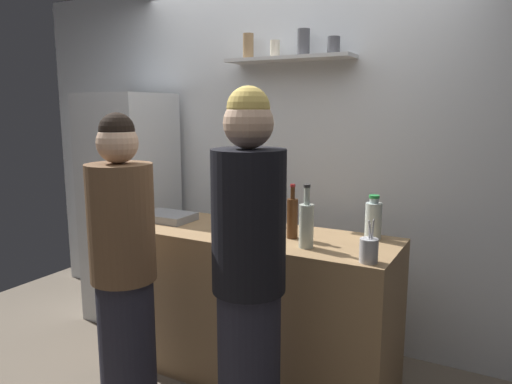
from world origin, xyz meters
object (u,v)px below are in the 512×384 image
object	(u,v)px
wine_bottle_dark_glass	(254,204)
water_bottle_plastic	(373,219)
person_brown_jacket	(124,273)
baking_pan	(168,217)
person_blonde	(249,280)
refrigerator	(130,208)
utensil_holder	(369,250)
wine_bottle_pale_glass	(306,224)
wine_bottle_amber_glass	(292,217)

from	to	relation	value
wine_bottle_dark_glass	water_bottle_plastic	distance (m)	0.80
water_bottle_plastic	person_brown_jacket	bearing A→B (deg)	-140.34
baking_pan	person_brown_jacket	bearing A→B (deg)	-69.49
water_bottle_plastic	person_blonde	xyz separation A→B (m)	(-0.35, -0.83, -0.16)
baking_pan	wine_bottle_dark_glass	bearing A→B (deg)	24.41
refrigerator	water_bottle_plastic	bearing A→B (deg)	-3.01
refrigerator	utensil_holder	world-z (taller)	refrigerator
person_brown_jacket	water_bottle_plastic	bearing A→B (deg)	-22.90
wine_bottle_dark_glass	utensil_holder	bearing A→B (deg)	-27.94
wine_bottle_pale_glass	person_brown_jacket	bearing A→B (deg)	-146.03
refrigerator	wine_bottle_amber_glass	distance (m)	1.57
wine_bottle_pale_glass	person_brown_jacket	world-z (taller)	person_brown_jacket
person_blonde	wine_bottle_amber_glass	bearing A→B (deg)	156.46
wine_bottle_pale_glass	water_bottle_plastic	world-z (taller)	wine_bottle_pale_glass
utensil_holder	wine_bottle_amber_glass	bearing A→B (deg)	155.86
water_bottle_plastic	person_brown_jacket	distance (m)	1.41
water_bottle_plastic	person_blonde	distance (m)	0.91
person_brown_jacket	wine_bottle_pale_glass	bearing A→B (deg)	-28.59
refrigerator	water_bottle_plastic	xyz separation A→B (m)	(1.95, -0.10, 0.15)
refrigerator	water_bottle_plastic	world-z (taller)	refrigerator
refrigerator	utensil_holder	xyz separation A→B (m)	(2.04, -0.54, 0.09)
wine_bottle_dark_glass	person_blonde	bearing A→B (deg)	-62.85
wine_bottle_pale_glass	person_blonde	xyz separation A→B (m)	(-0.09, -0.48, -0.17)
baking_pan	wine_bottle_pale_glass	world-z (taller)	wine_bottle_pale_glass
baking_pan	utensil_holder	size ratio (longest dim) A/B	1.54
wine_bottle_dark_glass	water_bottle_plastic	size ratio (longest dim) A/B	1.28
person_blonde	utensil_holder	bearing A→B (deg)	101.86
person_blonde	baking_pan	bearing A→B (deg)	-151.53
refrigerator	wine_bottle_dark_glass	size ratio (longest dim) A/B	5.46
refrigerator	wine_bottle_pale_glass	xyz separation A→B (m)	(1.68, -0.45, 0.16)
wine_bottle_amber_glass	person_blonde	xyz separation A→B (m)	(0.06, -0.62, -0.17)
wine_bottle_dark_glass	person_brown_jacket	world-z (taller)	person_brown_jacket
wine_bottle_pale_glass	water_bottle_plastic	distance (m)	0.44
person_blonde	person_brown_jacket	bearing A→B (deg)	-113.94
wine_bottle_pale_glass	wine_bottle_dark_glass	world-z (taller)	wine_bottle_pale_glass
wine_bottle_dark_glass	person_brown_jacket	size ratio (longest dim) A/B	0.20
wine_bottle_amber_glass	water_bottle_plastic	xyz separation A→B (m)	(0.41, 0.21, -0.01)
refrigerator	wine_bottle_amber_glass	xyz separation A→B (m)	(1.54, -0.31, 0.16)
utensil_holder	water_bottle_plastic	bearing A→B (deg)	102.31
refrigerator	water_bottle_plastic	distance (m)	1.96
wine_bottle_dark_glass	wine_bottle_amber_glass	xyz separation A→B (m)	(0.38, -0.25, 0.00)
baking_pan	wine_bottle_amber_glass	xyz separation A→B (m)	(0.91, -0.00, 0.10)
wine_bottle_amber_glass	person_blonde	distance (m)	0.64
refrigerator	wine_bottle_pale_glass	world-z (taller)	refrigerator
wine_bottle_amber_glass	person_brown_jacket	size ratio (longest dim) A/B	0.19
refrigerator	wine_bottle_dark_glass	bearing A→B (deg)	-3.27
wine_bottle_amber_glass	person_blonde	bearing A→B (deg)	-84.57
utensil_holder	person_brown_jacket	distance (m)	1.26
wine_bottle_amber_glass	utensil_holder	bearing A→B (deg)	-24.14
water_bottle_plastic	person_brown_jacket	world-z (taller)	person_brown_jacket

